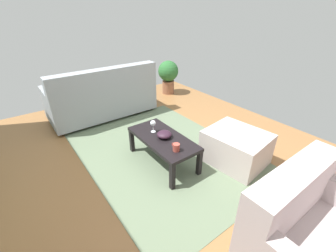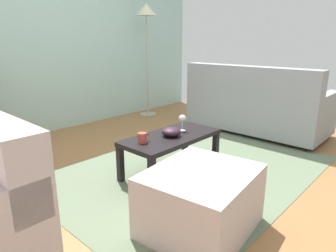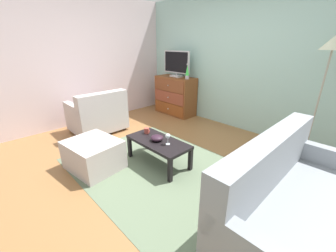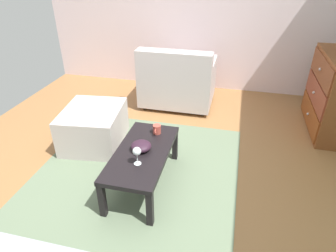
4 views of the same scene
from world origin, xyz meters
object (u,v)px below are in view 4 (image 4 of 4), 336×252
(coffee_table, at_px, (142,156))
(armchair, at_px, (178,82))
(mug, at_px, (157,129))
(wine_glass, at_px, (137,152))
(ottoman, at_px, (94,127))
(bowl_decorative, at_px, (141,146))

(coffee_table, distance_m, armchair, 1.71)
(coffee_table, bearing_deg, mug, 171.67)
(wine_glass, bearing_deg, coffee_table, -173.92)
(mug, bearing_deg, armchair, -176.06)
(mug, bearing_deg, coffee_table, -8.33)
(wine_glass, distance_m, ottoman, 1.07)
(ottoman, bearing_deg, armchair, 149.99)
(coffee_table, height_order, ottoman, ottoman)
(armchair, bearing_deg, coffee_table, 1.69)
(coffee_table, relative_size, ottoman, 1.35)
(wine_glass, xyz_separation_m, ottoman, (-0.71, -0.75, -0.27))
(armchair, bearing_deg, bowl_decorative, 1.28)
(coffee_table, bearing_deg, bowl_decorative, -136.94)
(bowl_decorative, height_order, ottoman, bowl_decorative)
(mug, distance_m, ottoman, 0.83)
(coffee_table, distance_m, bowl_decorative, 0.09)
(bowl_decorative, xyz_separation_m, armchair, (-1.69, -0.04, -0.07))
(mug, height_order, armchair, armchair)
(armchair, bearing_deg, wine_glass, 2.11)
(mug, relative_size, armchair, 0.12)
(mug, xyz_separation_m, bowl_decorative, (0.30, -0.06, -0.00))
(armchair, distance_m, ottoman, 1.37)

